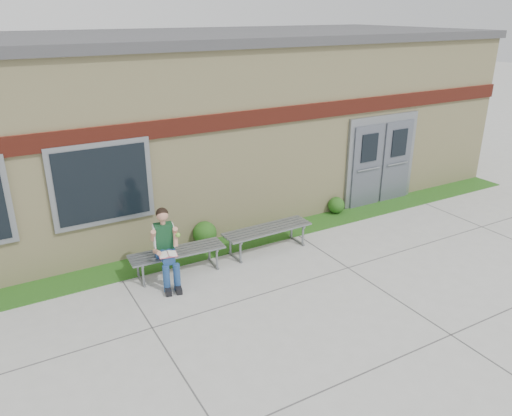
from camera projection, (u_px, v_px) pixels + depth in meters
ground at (322, 293)px, 8.95m from camera, size 80.00×80.00×0.00m
grass_strip at (252, 239)px, 11.04m from camera, size 16.00×0.80×0.02m
school_building at (188, 118)px, 12.99m from camera, size 16.20×6.22×4.20m
bench_left at (177, 256)px, 9.50m from camera, size 1.84×0.60×0.47m
bench_right at (267, 233)px, 10.41m from camera, size 1.93×0.57×0.50m
girl at (166, 246)px, 9.06m from camera, size 0.52×0.90×1.42m
shrub_mid at (205, 233)px, 10.68m from camera, size 0.51×0.51×0.51m
shrub_east at (336, 205)px, 12.33m from camera, size 0.41×0.41×0.41m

